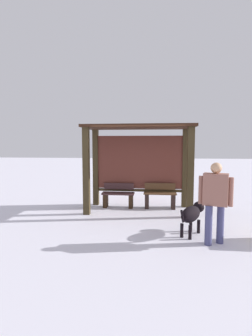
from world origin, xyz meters
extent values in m
plane|color=silver|center=(0.00, 0.00, 0.00)|extent=(60.00, 60.00, 0.00)
cube|color=#372C18|center=(-1.44, -0.60, 1.23)|extent=(0.17, 0.17, 2.46)
cube|color=#372C18|center=(1.44, -0.60, 1.23)|extent=(0.17, 0.17, 2.46)
cube|color=#372C18|center=(-1.44, 0.60, 1.23)|extent=(0.17, 0.17, 2.46)
cube|color=#372C18|center=(1.44, 0.60, 1.23)|extent=(0.17, 0.17, 2.46)
cube|color=#341D11|center=(0.00, 0.00, 2.50)|extent=(3.18, 1.50, 0.08)
cube|color=brown|center=(0.00, 0.60, 1.42)|extent=(2.70, 0.08, 1.69)
cube|color=#372C18|center=(0.00, 0.58, 0.51)|extent=(2.70, 0.06, 0.08)
cube|color=#3F2728|center=(-0.66, 0.30, 0.45)|extent=(1.01, 0.38, 0.05)
cube|color=#3F2728|center=(-0.66, 0.47, 0.65)|extent=(0.96, 0.04, 0.20)
cube|color=#2F1F13|center=(-0.25, 0.30, 0.21)|extent=(0.12, 0.32, 0.42)
cube|color=#2F1F13|center=(-1.06, 0.30, 0.21)|extent=(0.12, 0.32, 0.42)
cube|color=brown|center=(0.66, 0.30, 0.47)|extent=(1.01, 0.35, 0.03)
cube|color=brown|center=(0.66, 0.45, 0.67)|extent=(0.96, 0.04, 0.20)
cube|color=black|center=(1.06, 0.30, 0.23)|extent=(0.12, 0.30, 0.46)
cube|color=black|center=(0.25, 0.30, 0.23)|extent=(0.12, 0.30, 0.46)
cube|color=#915D4F|center=(1.66, -2.47, 1.11)|extent=(0.52, 0.39, 0.63)
sphere|color=tan|center=(1.66, -2.47, 1.53)|extent=(0.21, 0.21, 0.21)
cylinder|color=#42436F|center=(1.79, -2.41, 0.40)|extent=(0.18, 0.18, 0.79)
cylinder|color=#42436F|center=(1.53, -2.53, 0.40)|extent=(0.18, 0.18, 0.79)
cylinder|color=#915D4F|center=(1.93, -2.56, 1.07)|extent=(0.11, 0.11, 0.56)
cylinder|color=#915D4F|center=(1.39, -2.38, 1.07)|extent=(0.11, 0.11, 0.56)
ellipsoid|color=black|center=(1.26, -2.01, 0.47)|extent=(0.64, 0.80, 0.34)
sphere|color=black|center=(1.50, -1.62, 0.54)|extent=(0.25, 0.25, 0.25)
cylinder|color=black|center=(1.04, -2.39, 0.52)|extent=(0.12, 0.15, 0.28)
cylinder|color=black|center=(1.46, -1.86, 0.15)|extent=(0.07, 0.07, 0.30)
cylinder|color=black|center=(1.30, -1.76, 0.15)|extent=(0.07, 0.07, 0.30)
cylinder|color=black|center=(1.22, -2.27, 0.15)|extent=(0.07, 0.07, 0.30)
cylinder|color=black|center=(1.06, -2.17, 0.15)|extent=(0.07, 0.07, 0.30)
camera|label=1|loc=(0.44, -7.57, 1.98)|focal=27.29mm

